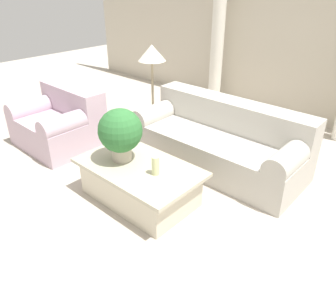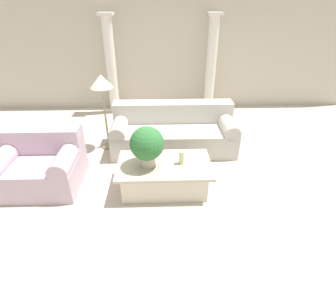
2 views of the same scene
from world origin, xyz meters
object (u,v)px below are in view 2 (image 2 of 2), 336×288
(coffee_table, at_px, (164,175))
(floor_lamp, at_px, (102,86))
(sofa_long, at_px, (174,131))
(potted_plant, at_px, (147,145))
(loveseat, at_px, (40,163))

(coffee_table, xyz_separation_m, floor_lamp, (-1.05, 1.29, 0.98))
(sofa_long, bearing_deg, potted_plant, -108.82)
(coffee_table, relative_size, floor_lamp, 0.97)
(sofa_long, relative_size, floor_lamp, 1.61)
(loveseat, distance_m, potted_plant, 1.70)
(sofa_long, bearing_deg, floor_lamp, 178.06)
(loveseat, height_order, coffee_table, loveseat)
(floor_lamp, bearing_deg, coffee_table, -50.94)
(loveseat, xyz_separation_m, coffee_table, (1.87, -0.18, -0.13))
(loveseat, distance_m, coffee_table, 1.88)
(sofa_long, distance_m, loveseat, 2.32)
(potted_plant, bearing_deg, floor_lamp, 121.62)
(sofa_long, height_order, coffee_table, sofa_long)
(floor_lamp, bearing_deg, loveseat, -126.47)
(loveseat, height_order, floor_lamp, floor_lamp)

